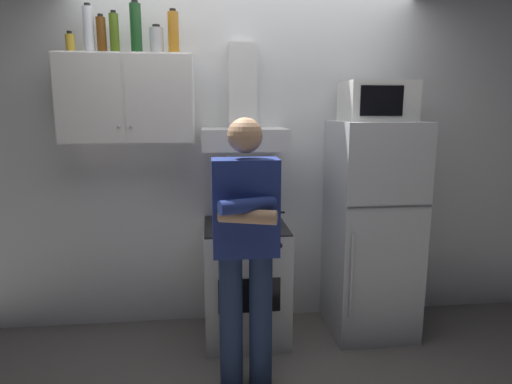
{
  "coord_description": "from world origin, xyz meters",
  "views": [
    {
      "loc": [
        -0.3,
        -2.77,
        1.68
      ],
      "look_at": [
        0.0,
        0.0,
        1.15
      ],
      "focal_mm": 30.35,
      "sensor_mm": 36.0,
      "label": 1
    }
  ],
  "objects_px": {
    "bottle_olive_oil": "(114,33)",
    "bottle_beer_brown": "(101,35)",
    "refrigerator": "(372,229)",
    "person_standing": "(246,246)",
    "microwave": "(377,101)",
    "bottle_vodka_clear": "(89,30)",
    "bottle_liquor_amber": "(173,33)",
    "upper_cabinet": "(128,100)",
    "bottle_canister_steel": "(157,41)",
    "bottle_wine_green": "(136,29)",
    "bottle_spice_jar": "(70,44)",
    "stove_oven": "(246,281)",
    "range_hood": "(243,121)",
    "cooking_pot": "(265,219)"
  },
  "relations": [
    {
      "from": "bottle_wine_green",
      "to": "person_standing",
      "type": "bearing_deg",
      "value": -46.4
    },
    {
      "from": "upper_cabinet",
      "to": "cooking_pot",
      "type": "height_order",
      "value": "upper_cabinet"
    },
    {
      "from": "microwave",
      "to": "bottle_vodka_clear",
      "type": "distance_m",
      "value": 2.03
    },
    {
      "from": "microwave",
      "to": "cooking_pot",
      "type": "bearing_deg",
      "value": -170.43
    },
    {
      "from": "upper_cabinet",
      "to": "bottle_canister_steel",
      "type": "relative_size",
      "value": 4.58
    },
    {
      "from": "microwave",
      "to": "bottle_wine_green",
      "type": "height_order",
      "value": "bottle_wine_green"
    },
    {
      "from": "refrigerator",
      "to": "cooking_pot",
      "type": "distance_m",
      "value": 0.84
    },
    {
      "from": "bottle_beer_brown",
      "to": "bottle_spice_jar",
      "type": "bearing_deg",
      "value": 166.92
    },
    {
      "from": "microwave",
      "to": "bottle_beer_brown",
      "type": "distance_m",
      "value": 1.95
    },
    {
      "from": "bottle_vodka_clear",
      "to": "bottle_wine_green",
      "type": "bearing_deg",
      "value": 0.2
    },
    {
      "from": "range_hood",
      "to": "bottle_vodka_clear",
      "type": "height_order",
      "value": "bottle_vodka_clear"
    },
    {
      "from": "stove_oven",
      "to": "bottle_olive_oil",
      "type": "relative_size",
      "value": 3.18
    },
    {
      "from": "bottle_vodka_clear",
      "to": "bottle_spice_jar",
      "type": "bearing_deg",
      "value": 159.34
    },
    {
      "from": "upper_cabinet",
      "to": "bottle_vodka_clear",
      "type": "relative_size",
      "value": 2.84
    },
    {
      "from": "upper_cabinet",
      "to": "person_standing",
      "type": "relative_size",
      "value": 0.55
    },
    {
      "from": "bottle_spice_jar",
      "to": "bottle_beer_brown",
      "type": "bearing_deg",
      "value": -13.08
    },
    {
      "from": "bottle_wine_green",
      "to": "bottle_vodka_clear",
      "type": "relative_size",
      "value": 1.08
    },
    {
      "from": "range_hood",
      "to": "person_standing",
      "type": "distance_m",
      "value": 1.01
    },
    {
      "from": "bottle_canister_steel",
      "to": "microwave",
      "type": "bearing_deg",
      "value": -3.87
    },
    {
      "from": "bottle_vodka_clear",
      "to": "bottle_liquor_amber",
      "type": "bearing_deg",
      "value": 2.08
    },
    {
      "from": "refrigerator",
      "to": "bottle_wine_green",
      "type": "bearing_deg",
      "value": 176.64
    },
    {
      "from": "upper_cabinet",
      "to": "bottle_spice_jar",
      "type": "distance_m",
      "value": 0.52
    },
    {
      "from": "stove_oven",
      "to": "bottle_canister_steel",
      "type": "distance_m",
      "value": 1.81
    },
    {
      "from": "bottle_liquor_amber",
      "to": "bottle_beer_brown",
      "type": "xyz_separation_m",
      "value": [
        -0.47,
        -0.02,
        -0.02
      ]
    },
    {
      "from": "upper_cabinet",
      "to": "microwave",
      "type": "xyz_separation_m",
      "value": [
        1.75,
        -0.11,
        -0.01
      ]
    },
    {
      "from": "cooking_pot",
      "to": "bottle_liquor_amber",
      "type": "distance_m",
      "value": 1.42
    },
    {
      "from": "bottle_wine_green",
      "to": "upper_cabinet",
      "type": "bearing_deg",
      "value": 161.5
    },
    {
      "from": "bottle_liquor_amber",
      "to": "bottle_beer_brown",
      "type": "bearing_deg",
      "value": -177.81
    },
    {
      "from": "bottle_olive_oil",
      "to": "bottle_beer_brown",
      "type": "xyz_separation_m",
      "value": [
        -0.09,
        0.01,
        -0.01
      ]
    },
    {
      "from": "bottle_wine_green",
      "to": "bottle_canister_steel",
      "type": "distance_m",
      "value": 0.15
    },
    {
      "from": "microwave",
      "to": "bottle_spice_jar",
      "type": "xyz_separation_m",
      "value": [
        -2.12,
        0.13,
        0.38
      ]
    },
    {
      "from": "microwave",
      "to": "range_hood",
      "type": "bearing_deg",
      "value": 173.54
    },
    {
      "from": "microwave",
      "to": "bottle_beer_brown",
      "type": "height_order",
      "value": "bottle_beer_brown"
    },
    {
      "from": "bottle_beer_brown",
      "to": "bottle_wine_green",
      "type": "bearing_deg",
      "value": -0.24
    },
    {
      "from": "upper_cabinet",
      "to": "microwave",
      "type": "bearing_deg",
      "value": -3.48
    },
    {
      "from": "cooking_pot",
      "to": "bottle_wine_green",
      "type": "xyz_separation_m",
      "value": [
        -0.85,
        0.22,
        1.28
      ]
    },
    {
      "from": "stove_oven",
      "to": "bottle_wine_green",
      "type": "distance_m",
      "value": 1.92
    },
    {
      "from": "person_standing",
      "to": "bottle_liquor_amber",
      "type": "bearing_deg",
      "value": 120.47
    },
    {
      "from": "bottle_canister_steel",
      "to": "bottle_spice_jar",
      "type": "xyz_separation_m",
      "value": [
        -0.58,
        0.03,
        -0.02
      ]
    },
    {
      "from": "refrigerator",
      "to": "person_standing",
      "type": "bearing_deg",
      "value": -148.77
    },
    {
      "from": "bottle_olive_oil",
      "to": "bottle_wine_green",
      "type": "bearing_deg",
      "value": 2.6
    },
    {
      "from": "person_standing",
      "to": "bottle_beer_brown",
      "type": "relative_size",
      "value": 6.51
    },
    {
      "from": "bottle_olive_oil",
      "to": "bottle_canister_steel",
      "type": "bearing_deg",
      "value": 6.48
    },
    {
      "from": "stove_oven",
      "to": "range_hood",
      "type": "distance_m",
      "value": 1.17
    },
    {
      "from": "stove_oven",
      "to": "bottle_olive_oil",
      "type": "height_order",
      "value": "bottle_olive_oil"
    },
    {
      "from": "upper_cabinet",
      "to": "bottle_olive_oil",
      "type": "distance_m",
      "value": 0.44
    },
    {
      "from": "bottle_canister_steel",
      "to": "bottle_vodka_clear",
      "type": "relative_size",
      "value": 0.62
    },
    {
      "from": "bottle_liquor_amber",
      "to": "bottle_spice_jar",
      "type": "bearing_deg",
      "value": 177.27
    },
    {
      "from": "bottle_olive_oil",
      "to": "cooking_pot",
      "type": "bearing_deg",
      "value": -12.04
    },
    {
      "from": "person_standing",
      "to": "bottle_wine_green",
      "type": "distance_m",
      "value": 1.63
    }
  ]
}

